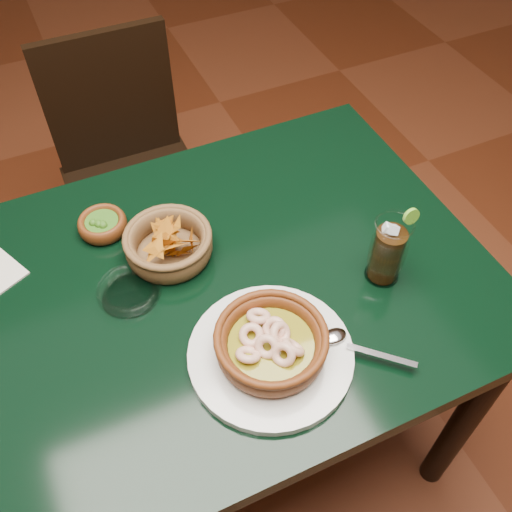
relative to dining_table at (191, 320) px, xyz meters
name	(u,v)px	position (x,y,z in m)	size (l,w,h in m)	color
ground	(210,443)	(0.00, 0.00, -0.65)	(7.00, 7.00, 0.00)	#471C0C
dining_table	(191,320)	(0.00, 0.00, 0.00)	(1.20, 0.80, 0.75)	black
dining_chair	(131,170)	(0.05, 0.71, -0.18)	(0.40, 0.40, 0.86)	black
shrimp_plate	(271,346)	(0.09, -0.20, 0.13)	(0.37, 0.29, 0.08)	silver
chip_basket	(169,244)	(0.00, 0.10, 0.13)	(0.21, 0.21, 0.13)	brown
guacamole_ramekin	(102,225)	(-0.10, 0.22, 0.12)	(0.12, 0.12, 0.04)	#54250D
cola_drink	(388,251)	(0.37, -0.12, 0.17)	(0.15, 0.15, 0.17)	white
glass_ashtray	(129,291)	(-0.10, 0.03, 0.11)	(0.13, 0.13, 0.03)	white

